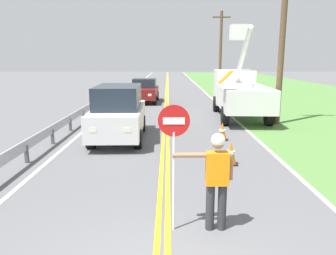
# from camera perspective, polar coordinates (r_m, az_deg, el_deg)

# --- Properties ---
(grass_verge_right) EXTENTS (16.00, 110.00, 0.01)m
(grass_verge_right) POSITION_cam_1_polar(r_m,az_deg,el_deg) (26.36, 25.99, 3.82)
(grass_verge_right) COLOR #517F3D
(grass_verge_right) RESTS_ON ground
(centerline_yellow_left) EXTENTS (0.11, 110.00, 0.01)m
(centerline_yellow_left) POSITION_cam_1_polar(r_m,az_deg,el_deg) (23.71, -0.41, 4.25)
(centerline_yellow_left) COLOR yellow
(centerline_yellow_left) RESTS_ON ground
(centerline_yellow_right) EXTENTS (0.11, 110.00, 0.01)m
(centerline_yellow_right) POSITION_cam_1_polar(r_m,az_deg,el_deg) (23.71, 0.03, 4.25)
(centerline_yellow_right) COLOR yellow
(centerline_yellow_right) RESTS_ON ground
(edge_line_right) EXTENTS (0.12, 110.00, 0.01)m
(edge_line_right) POSITION_cam_1_polar(r_m,az_deg,el_deg) (23.97, 8.47, 4.21)
(edge_line_right) COLOR silver
(edge_line_right) RESTS_ON ground
(edge_line_left) EXTENTS (0.12, 110.00, 0.01)m
(edge_line_left) POSITION_cam_1_polar(r_m,az_deg,el_deg) (24.00, -8.84, 4.21)
(edge_line_left) COLOR silver
(edge_line_left) RESTS_ON ground
(flagger_worker) EXTENTS (1.09, 0.25, 1.83)m
(flagger_worker) POSITION_cam_1_polar(r_m,az_deg,el_deg) (6.05, 8.41, -8.21)
(flagger_worker) COLOR #2D2D33
(flagger_worker) RESTS_ON ground
(stop_sign_paddle) EXTENTS (0.56, 0.04, 2.33)m
(stop_sign_paddle) POSITION_cam_1_polar(r_m,az_deg,el_deg) (5.79, 1.06, -2.16)
(stop_sign_paddle) COLOR silver
(stop_sign_paddle) RESTS_ON ground
(utility_bucket_truck) EXTENTS (2.94, 6.90, 4.94)m
(utility_bucket_truck) POSITION_cam_1_polar(r_m,az_deg,el_deg) (18.43, 12.18, 6.19)
(utility_bucket_truck) COLOR white
(utility_bucket_truck) RESTS_ON ground
(oncoming_suv_nearest) EXTENTS (2.00, 4.65, 2.10)m
(oncoming_suv_nearest) POSITION_cam_1_polar(r_m,az_deg,el_deg) (13.01, -8.48, 2.61)
(oncoming_suv_nearest) COLOR silver
(oncoming_suv_nearest) RESTS_ON ground
(oncoming_sedan_second) EXTENTS (2.00, 4.15, 1.70)m
(oncoming_sedan_second) POSITION_cam_1_polar(r_m,az_deg,el_deg) (24.24, -4.04, 6.36)
(oncoming_sedan_second) COLOR maroon
(oncoming_sedan_second) RESTS_ON ground
(utility_pole_near) EXTENTS (1.80, 0.28, 8.89)m
(utility_pole_near) POSITION_cam_1_polar(r_m,az_deg,el_deg) (16.76, 19.32, 16.35)
(utility_pole_near) COLOR brown
(utility_pole_near) RESTS_ON ground
(utility_pole_mid) EXTENTS (1.80, 0.28, 7.77)m
(utility_pole_mid) POSITION_cam_1_polar(r_m,az_deg,el_deg) (34.81, 9.11, 13.20)
(utility_pole_mid) COLOR brown
(utility_pole_mid) RESTS_ON ground
(traffic_cone_lead) EXTENTS (0.40, 0.40, 0.70)m
(traffic_cone_lead) POSITION_cam_1_polar(r_m,az_deg,el_deg) (10.04, 10.81, -4.43)
(traffic_cone_lead) COLOR orange
(traffic_cone_lead) RESTS_ON ground
(traffic_cone_mid) EXTENTS (0.40, 0.40, 0.70)m
(traffic_cone_mid) POSITION_cam_1_polar(r_m,az_deg,el_deg) (12.99, 9.40, -0.69)
(traffic_cone_mid) COLOR orange
(traffic_cone_mid) RESTS_ON ground
(guardrail_left_shoulder) EXTENTS (0.10, 32.00, 0.71)m
(guardrail_left_shoulder) POSITION_cam_1_polar(r_m,az_deg,el_deg) (18.33, -13.54, 3.33)
(guardrail_left_shoulder) COLOR #9EA0A3
(guardrail_left_shoulder) RESTS_ON ground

